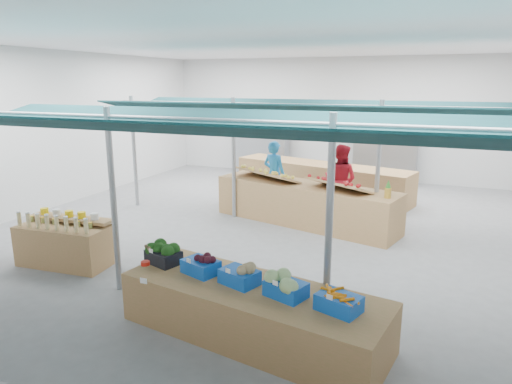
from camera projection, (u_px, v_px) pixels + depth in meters
floor at (263, 227)px, 10.84m from camera, size 13.00×13.00×0.00m
hall at (285, 111)px, 11.51m from camera, size 13.00×13.00×13.00m
pole_grid at (267, 167)px, 8.57m from camera, size 10.00×4.60×3.00m
awnings at (267, 115)px, 8.34m from camera, size 9.50×7.08×0.30m
back_shelving_left at (260, 147)px, 16.92m from camera, size 2.00×0.50×2.00m
back_shelving_right at (385, 154)px, 15.25m from camera, size 2.00×0.50×2.00m
bottle_shelf at (66, 243)px, 8.57m from camera, size 1.78×1.19×1.04m
veg_counter at (252, 311)px, 6.14m from camera, size 3.80×1.78×0.71m
fruit_counter at (305, 204)px, 11.01m from camera, size 4.70×2.19×0.98m
far_counter at (321, 180)px, 13.69m from camera, size 5.55×2.40×0.98m
crate_stack at (315, 331)px, 5.75m from camera, size 0.50×0.36×0.60m
vendor_left at (274, 175)px, 12.34m from camera, size 0.76×0.59×1.83m
vendor_right at (340, 180)px, 11.67m from camera, size 1.03×0.89×1.83m
crate_broccoli at (163, 253)px, 6.82m from camera, size 0.58×0.49×0.35m
crate_beets at (201, 265)px, 6.46m from camera, size 0.58×0.49×0.29m
crate_celeriac at (239, 274)px, 6.12m from camera, size 0.58×0.49×0.31m
crate_cabbage at (286, 285)px, 5.76m from camera, size 0.58×0.49×0.35m
crate_carrots at (339, 302)px, 5.41m from camera, size 0.58×0.49×0.29m
sparrow at (149, 248)px, 6.78m from camera, size 0.12×0.09×0.11m
pole_ribbon at (145, 265)px, 5.85m from camera, size 0.12×0.12×0.28m
apple_heap_yellow at (266, 173)px, 11.40m from camera, size 2.00×1.53×0.27m
apple_heap_red at (339, 183)px, 10.23m from camera, size 1.65×1.33×0.27m
pineapple at (388, 190)px, 9.56m from camera, size 0.14×0.14×0.39m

